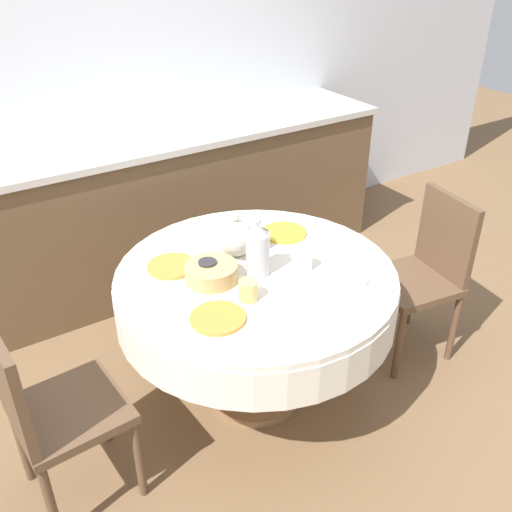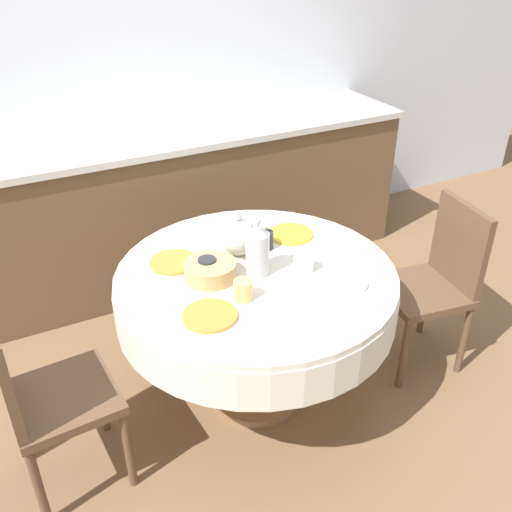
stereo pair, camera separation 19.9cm
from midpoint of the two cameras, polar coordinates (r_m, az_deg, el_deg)
name	(u,v)px [view 1 (the left image)]	position (r m, az deg, el deg)	size (l,w,h in m)	color
ground_plane	(256,395)	(2.94, -2.00, -13.79)	(12.00, 12.00, 0.00)	brown
wall_back	(106,66)	(3.69, -16.35, 17.71)	(7.00, 0.05, 2.60)	silver
kitchen_counter	(143,212)	(3.65, -12.83, 4.33)	(3.24, 0.64, 0.96)	brown
dining_table	(256,295)	(2.55, -2.24, -4.02)	(1.24, 1.24, 0.73)	olive
chair_left	(425,269)	(3.04, 14.75, -1.31)	(0.45, 0.45, 0.89)	brown
chair_right	(48,407)	(2.35, -22.49, -13.88)	(0.42, 0.42, 0.89)	brown
plate_near_left	(218,318)	(2.20, -6.45, -6.26)	(0.22, 0.22, 0.01)	orange
cup_near_left	(248,291)	(2.28, -3.29, -3.54)	(0.08, 0.08, 0.09)	#DBB766
plate_near_right	(342,278)	(2.44, 6.34, -2.23)	(0.22, 0.22, 0.01)	white
cup_near_right	(304,260)	(2.48, 2.54, -0.48)	(0.08, 0.08, 0.09)	white
plate_far_left	(172,266)	(2.55, -10.65, -1.05)	(0.22, 0.22, 0.01)	orange
cup_far_left	(208,270)	(2.43, -7.18, -1.44)	(0.08, 0.08, 0.09)	#28282D
plate_far_right	(284,233)	(2.77, 0.78, 2.31)	(0.22, 0.22, 0.01)	yellow
cup_far_right	(261,240)	(2.64, -1.69, 1.58)	(0.08, 0.08, 0.09)	#28282D
coffee_carafe	(257,250)	(2.41, -2.29, 0.53)	(0.10, 0.10, 0.27)	#B2B2B7
teapot	(235,238)	(2.55, -4.30, 1.78)	(0.23, 0.17, 0.22)	silver
bread_basket	(211,273)	(2.42, -6.86, -1.72)	(0.22, 0.22, 0.08)	tan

